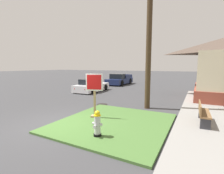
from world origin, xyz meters
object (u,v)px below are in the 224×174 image
object	(u,v)px
stop_sign	(95,96)
manhole_cover	(102,105)
utility_pole	(149,28)
fire_hydrant	(97,124)
parked_sedan_white	(91,86)
pickup_truck_navy	(119,80)
street_bench	(203,112)

from	to	relation	value
stop_sign	manhole_cover	bearing A→B (deg)	114.49
manhole_cover	utility_pole	bearing A→B (deg)	10.15
fire_hydrant	parked_sedan_white	xyz separation A→B (m)	(-6.33, 8.67, 0.03)
pickup_truck_navy	fire_hydrant	bearing A→B (deg)	-67.24
parked_sedan_white	pickup_truck_navy	size ratio (longest dim) A/B	0.81
manhole_cover	utility_pole	world-z (taller)	utility_pole
fire_hydrant	parked_sedan_white	distance (m)	10.73
stop_sign	manhole_cover	size ratio (longest dim) A/B	2.96
parked_sedan_white	manhole_cover	bearing A→B (deg)	-48.23
fire_hydrant	utility_pole	distance (m)	6.35
pickup_truck_navy	utility_pole	distance (m)	13.31
fire_hydrant	street_bench	bearing A→B (deg)	43.31
stop_sign	parked_sedan_white	bearing A→B (deg)	126.09
manhole_cover	pickup_truck_navy	distance (m)	11.90
parked_sedan_white	utility_pole	world-z (taller)	utility_pole
stop_sign	parked_sedan_white	size ratio (longest dim) A/B	0.50
manhole_cover	parked_sedan_white	xyz separation A→B (m)	(-3.88, 4.35, 0.53)
pickup_truck_navy	street_bench	xyz separation A→B (m)	(9.74, -12.44, -0.03)
fire_hydrant	parked_sedan_white	size ratio (longest dim) A/B	0.22
fire_hydrant	parked_sedan_white	world-z (taller)	parked_sedan_white
manhole_cover	street_bench	xyz separation A→B (m)	(5.69, -1.27, 0.58)
utility_pole	parked_sedan_white	bearing A→B (deg)	150.24
stop_sign	manhole_cover	distance (m)	3.08
manhole_cover	utility_pole	xyz separation A→B (m)	(2.83, 0.51, 4.61)
stop_sign	pickup_truck_navy	size ratio (longest dim) A/B	0.41
stop_sign	street_bench	bearing A→B (deg)	16.64
manhole_cover	parked_sedan_white	size ratio (longest dim) A/B	0.17
stop_sign	utility_pole	xyz separation A→B (m)	(1.64, 3.12, 3.51)
fire_hydrant	street_bench	xyz separation A→B (m)	(3.24, 3.05, 0.08)
stop_sign	utility_pole	distance (m)	4.97
parked_sedan_white	utility_pole	bearing A→B (deg)	-29.76
fire_hydrant	manhole_cover	distance (m)	4.99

